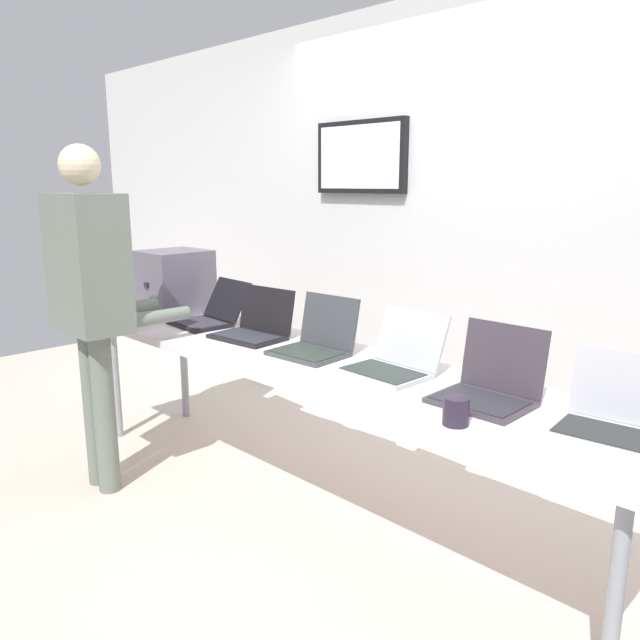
{
  "coord_description": "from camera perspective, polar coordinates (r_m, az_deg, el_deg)",
  "views": [
    {
      "loc": [
        2.02,
        -1.99,
        1.57
      ],
      "look_at": [
        -0.01,
        0.06,
        0.94
      ],
      "focal_mm": 34.89,
      "sensor_mm": 36.0,
      "label": 1
    }
  ],
  "objects": [
    {
      "name": "ground",
      "position": [
        3.25,
        -0.63,
        -16.99
      ],
      "size": [
        8.0,
        8.0,
        0.04
      ],
      "primitive_type": "cube",
      "color": "beige"
    },
    {
      "name": "workbench",
      "position": [
        2.96,
        -0.66,
        -4.34
      ],
      "size": [
        3.22,
        0.7,
        0.77
      ],
      "color": "silver",
      "rests_on": "ground"
    },
    {
      "name": "laptop_station_5",
      "position": [
        2.27,
        25.35,
        -7.99
      ],
      "size": [
        0.36,
        0.33,
        0.25
      ],
      "color": "#B0B2B7",
      "rests_on": "workbench"
    },
    {
      "name": "back_wall",
      "position": [
        3.73,
        11.77,
        8.15
      ],
      "size": [
        8.0,
        0.11,
        2.62
      ],
      "color": "silver",
      "rests_on": "ground"
    },
    {
      "name": "laptop_station_3",
      "position": [
        2.71,
        6.82,
        -3.64
      ],
      "size": [
        0.37,
        0.37,
        0.26
      ],
      "color": "#B0B2B9",
      "rests_on": "workbench"
    },
    {
      "name": "laptop_station_4",
      "position": [
        2.43,
        15.29,
        -5.75
      ],
      "size": [
        0.34,
        0.32,
        0.28
      ],
      "color": "#3B333D",
      "rests_on": "workbench"
    },
    {
      "name": "person",
      "position": [
        3.3,
        -20.26,
        2.83
      ],
      "size": [
        0.45,
        0.59,
        1.76
      ],
      "color": "slate",
      "rests_on": "ground"
    },
    {
      "name": "coffee_mug",
      "position": [
        2.18,
        12.36,
        -8.16
      ],
      "size": [
        0.09,
        0.09,
        0.1
      ],
      "color": "#261F2F",
      "rests_on": "workbench"
    },
    {
      "name": "laptop_station_1",
      "position": [
        3.33,
        -6.0,
        -0.58
      ],
      "size": [
        0.4,
        0.33,
        0.26
      ],
      "color": "black",
      "rests_on": "workbench"
    },
    {
      "name": "equipment_box",
      "position": [
        4.05,
        -13.18,
        3.46
      ],
      "size": [
        0.36,
        0.4,
        0.39
      ],
      "color": "#5A5462",
      "rests_on": "workbench"
    },
    {
      "name": "laptop_station_0",
      "position": [
        3.68,
        -10.05,
        0.52
      ],
      "size": [
        0.37,
        0.41,
        0.24
      ],
      "color": "black",
      "rests_on": "workbench"
    },
    {
      "name": "laptop_station_2",
      "position": [
        2.99,
        -0.38,
        -1.94
      ],
      "size": [
        0.36,
        0.34,
        0.27
      ],
      "color": "#383B3F",
      "rests_on": "workbench"
    }
  ]
}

